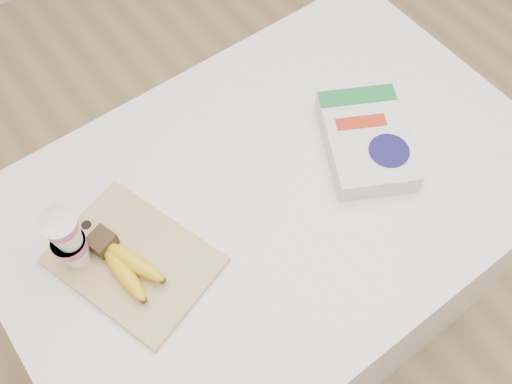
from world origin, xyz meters
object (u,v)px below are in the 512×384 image
Objects in this scene: table at (271,269)px; cutting_board at (134,260)px; yogurt_stack at (68,240)px; bananas at (124,263)px; cereal_box at (366,141)px.

cutting_board is at bearing 174.05° from table.
bananas is at bearing -47.00° from yogurt_stack.
table is 0.52m from cereal_box.
table is at bearing -13.03° from yogurt_stack.
bananas reaches higher than table.
yogurt_stack is 0.64m from cereal_box.
yogurt_stack reaches higher than bananas.
table is 0.55m from cutting_board.
yogurt_stack is at bearing 133.00° from bananas.
table is 7.31× the size of yogurt_stack.
cutting_board is 1.89× the size of yogurt_stack.
cereal_box reaches higher than table.
cereal_box is (0.56, -0.06, -0.01)m from bananas.
table is 6.44× the size of bananas.
yogurt_stack is (-0.06, 0.07, 0.07)m from bananas.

